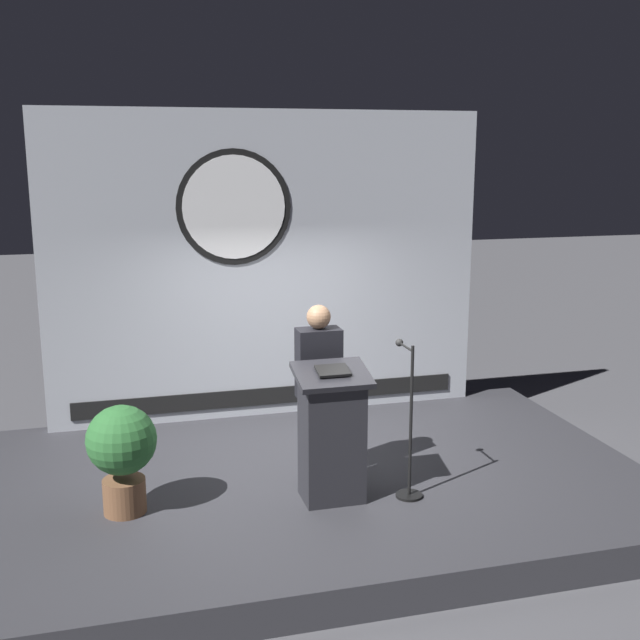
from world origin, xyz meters
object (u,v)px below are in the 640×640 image
podium (332,435)px  speaker_person (319,391)px  potted_plant (122,449)px  microphone_stand (408,444)px

podium → speaker_person: size_ratio=0.74×
podium → potted_plant: podium is taller
microphone_stand → potted_plant: 2.47m
potted_plant → podium: bearing=-6.2°
podium → microphone_stand: 0.69m
microphone_stand → podium: bearing=171.1°
speaker_person → potted_plant: bearing=-170.8°
microphone_stand → potted_plant: microphone_stand is taller
speaker_person → potted_plant: size_ratio=1.75×
podium → potted_plant: bearing=173.8°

